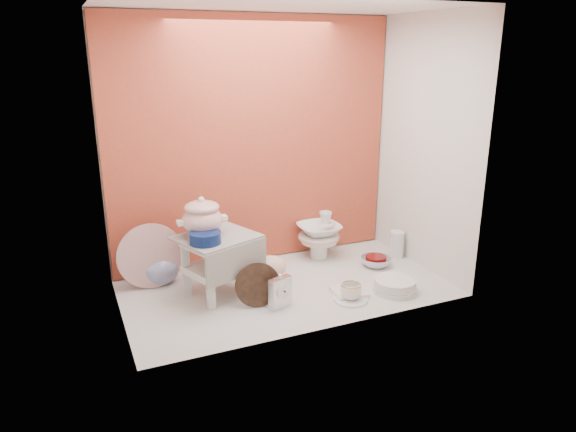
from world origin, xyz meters
The scene contains 17 objects.
ground centered at (0.00, 0.00, 0.00)m, with size 1.80×1.80×0.00m, color silver.
niche_shell centered at (0.00, 0.18, 0.93)m, with size 1.86×1.03×1.53m.
step_stool centered at (-0.37, 0.08, 0.17)m, with size 0.40×0.34×0.34m, color silver, non-canonical shape.
soup_tureen centered at (-0.44, 0.12, 0.45)m, with size 0.26×0.26×0.22m, color white, non-canonical shape.
cobalt_bowl centered at (-0.45, 0.00, 0.37)m, with size 0.16×0.16×0.06m, color #0A1C51.
floral_platter centered at (-0.69, 0.32, 0.19)m, with size 0.37×0.04×0.38m, color white, non-canonical shape.
blue_white_vase centered at (-0.64, 0.37, 0.12)m, with size 0.23×0.23×0.24m, color white.
lacquer_tray centered at (-0.22, -0.14, 0.12)m, with size 0.24×0.06×0.24m, color black, non-canonical shape.
mantel_clock centered at (-0.12, -0.21, 0.09)m, with size 0.13×0.04×0.19m, color silver.
plush_pig centered at (-0.05, 0.14, 0.08)m, with size 0.27×0.19×0.16m, color beige.
teacup_saucer centered at (0.25, -0.29, 0.01)m, with size 0.18×0.18×0.01m, color white.
gold_rim_teacup centered at (0.25, -0.29, 0.06)m, with size 0.11×0.11×0.09m, color white.
lattice_dish centered at (0.29, -0.21, 0.01)m, with size 0.18×0.18×0.02m, color white.
dinner_plate_stack centered at (0.54, -0.29, 0.04)m, with size 0.24×0.24×0.07m, color white.
crystal_bowl centered at (0.64, 0.07, 0.03)m, with size 0.19×0.19×0.06m, color silver.
clear_glass_vase centered at (0.84, 0.14, 0.09)m, with size 0.09×0.09×0.18m, color silver.
porcelain_tower centered at (0.38, 0.34, 0.15)m, with size 0.27×0.27×0.31m, color white, non-canonical shape.
Camera 1 is at (-1.09, -2.53, 1.30)m, focal length 33.19 mm.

